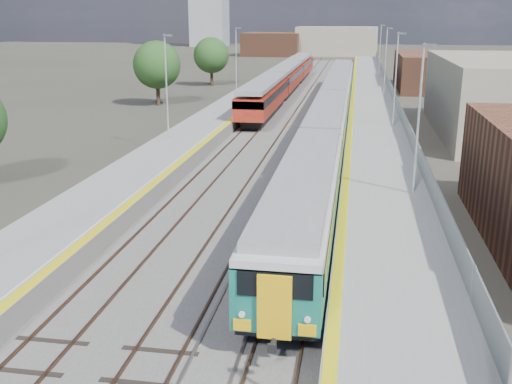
# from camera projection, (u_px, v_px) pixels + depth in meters

# --- Properties ---
(ground) EXTENTS (320.00, 320.00, 0.00)m
(ground) POSITION_uv_depth(u_px,v_px,m) (319.00, 120.00, 58.55)
(ground) COLOR #47443A
(ground) RESTS_ON ground
(ballast_bed) EXTENTS (10.50, 155.00, 0.06)m
(ballast_bed) POSITION_uv_depth(u_px,v_px,m) (298.00, 115.00, 61.26)
(ballast_bed) COLOR #565451
(ballast_bed) RESTS_ON ground
(tracks) EXTENTS (8.96, 160.00, 0.17)m
(tracks) POSITION_uv_depth(u_px,v_px,m) (306.00, 112.00, 62.73)
(tracks) COLOR #4C3323
(tracks) RESTS_ON ground
(platform_right) EXTENTS (4.70, 155.00, 8.52)m
(platform_right) POSITION_uv_depth(u_px,v_px,m) (373.00, 112.00, 59.92)
(platform_right) COLOR slate
(platform_right) RESTS_ON ground
(platform_left) EXTENTS (4.30, 155.00, 8.52)m
(platform_left) POSITION_uv_depth(u_px,v_px,m) (233.00, 108.00, 62.18)
(platform_left) COLOR slate
(platform_left) RESTS_ON ground
(buildings) EXTENTS (72.00, 185.50, 40.00)m
(buildings) POSITION_uv_depth(u_px,v_px,m) (268.00, 11.00, 142.16)
(buildings) COLOR brown
(buildings) RESTS_ON ground
(green_train) EXTENTS (2.70, 75.20, 2.97)m
(green_train) POSITION_uv_depth(u_px,v_px,m) (332.00, 107.00, 52.38)
(green_train) COLOR black
(green_train) RESTS_ON ground
(red_train) EXTENTS (2.76, 56.01, 3.48)m
(red_train) POSITION_uv_depth(u_px,v_px,m) (286.00, 78.00, 77.18)
(red_train) COLOR black
(red_train) RESTS_ON ground
(tree_b) EXTENTS (5.28, 5.28, 7.15)m
(tree_b) POSITION_uv_depth(u_px,v_px,m) (157.00, 65.00, 66.48)
(tree_b) COLOR #382619
(tree_b) RESTS_ON ground
(tree_c) EXTENTS (5.04, 5.04, 6.83)m
(tree_c) POSITION_uv_depth(u_px,v_px,m) (211.00, 55.00, 85.35)
(tree_c) COLOR #382619
(tree_c) RESTS_ON ground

